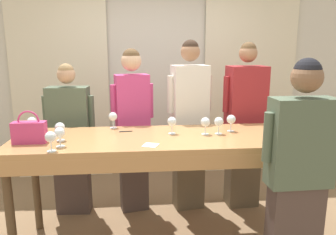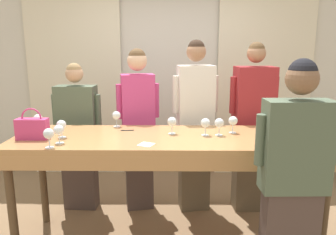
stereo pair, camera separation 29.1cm
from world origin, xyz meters
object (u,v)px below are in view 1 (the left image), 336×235
Objects in this scene: wine_glass_center_mid at (219,122)px; wine_glass_back_left at (60,128)px; tasting_bar at (169,148)px; wine_glass_center_left at (51,137)px; wine_glass_back_right at (231,120)px; guest_cream_sweater at (189,124)px; wine_glass_front_right at (113,117)px; potted_plant at (303,154)px; guest_striped_shirt at (245,126)px; wine_bottle at (278,127)px; wine_glass_back_mid at (32,122)px; host_pouring at (298,173)px; guest_olive_jacket at (70,139)px; handbag at (29,132)px; wine_glass_center_right at (172,122)px; guest_pink_top at (133,127)px; wine_glass_front_left at (59,133)px; wine_glass_front_mid at (205,122)px.

wine_glass_center_mid is 1.00× the size of wine_glass_back_left.
tasting_bar is 0.99m from wine_glass_center_left.
wine_glass_back_right is 0.63m from guest_cream_sweater.
wine_glass_center_left is at bearing -164.63° from wine_glass_center_mid.
wine_glass_front_right is 0.57m from wine_glass_back_left.
wine_glass_front_right is at bearing -156.66° from potted_plant.
guest_cream_sweater reaches higher than wine_glass_back_left.
guest_striped_shirt is at bearing 28.68° from wine_glass_center_left.
guest_cream_sweater is at bearing 125.73° from wine_bottle.
wine_glass_back_left is at bearing -173.46° from wine_glass_back_right.
guest_striped_shirt is at bearing -145.14° from potted_plant.
wine_bottle reaches higher than wine_glass_back_mid.
host_pouring reaches higher than wine_glass_back_right.
wine_glass_back_left is (-0.91, -0.03, 0.21)m from tasting_bar.
tasting_bar is at bearing -34.57° from guest_olive_jacket.
handbag is 0.78m from wine_glass_front_right.
handbag reaches higher than wine_glass_back_left.
guest_olive_jacket is (-1.02, 0.57, -0.30)m from wine_glass_center_right.
wine_glass_back_right is 0.09× the size of host_pouring.
tasting_bar is at bearing -64.36° from guest_pink_top.
potted_plant is (3.24, 1.25, -0.82)m from wine_glass_back_mid.
guest_olive_jacket is (-0.11, 0.88, -0.30)m from wine_glass_front_left.
wine_glass_center_left and wine_glass_center_right have the same top height.
wine_glass_front_right and wine_glass_center_mid have the same top height.
wine_glass_front_left is at bearing -83.08° from guest_olive_jacket.
tasting_bar is at bearing -108.22° from wine_glass_center_right.
wine_glass_center_left is at bearing -161.04° from tasting_bar.
wine_glass_front_mid is 1.00× the size of wine_glass_center_left.
guest_cream_sweater reaches higher than guest_olive_jacket.
wine_glass_front_right is at bearing 56.81° from wine_glass_front_left.
wine_glass_front_left is (0.27, -0.12, 0.01)m from handbag.
host_pouring is at bearing -46.95° from guest_pink_top.
tasting_bar is 17.45× the size of wine_glass_center_mid.
wine_glass_front_right is 0.09× the size of host_pouring.
tasting_bar is 0.24m from wine_glass_center_right.
wine_glass_center_right is (0.54, -0.26, 0.00)m from wine_glass_front_right.
wine_glass_front_left and wine_glass_center_mid have the same top height.
tasting_bar is at bearing 145.22° from host_pouring.
guest_cream_sweater is (-0.61, 0.85, -0.17)m from wine_bottle.
wine_glass_front_mid and wine_glass_front_right have the same top height.
wine_glass_center_left and wine_glass_back_mid have the same top height.
guest_striped_shirt is at bearing 0.00° from guest_olive_jacket.
handbag reaches higher than wine_glass_back_mid.
guest_pink_top is at bearing 180.00° from guest_striped_shirt.
guest_olive_jacket reaches higher than wine_glass_center_right.
wine_glass_front_mid is at bearing -20.47° from wine_glass_front_right.
guest_olive_jacket is 2.52× the size of potted_plant.
tasting_bar is 1.20m from guest_olive_jacket.
potted_plant is at bearing 61.00° from host_pouring.
wine_bottle is at bearing -11.01° from tasting_bar.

